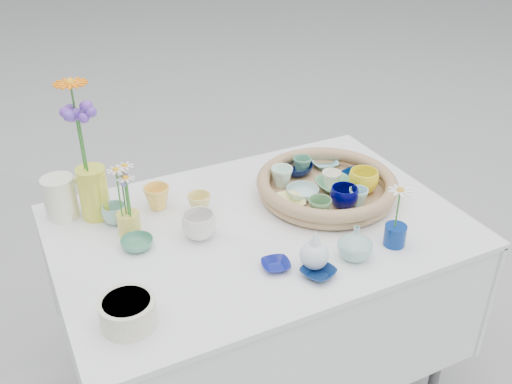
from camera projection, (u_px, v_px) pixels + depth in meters
name	position (u px, v px, depth m)	size (l,w,h in m)	color
wicker_tray	(326.00, 186.00, 1.92)	(0.47, 0.47, 0.08)	#846042
tray_ceramic_0	(297.00, 169.00, 2.04)	(0.12, 0.12, 0.04)	#06113B
tray_ceramic_1	(358.00, 177.00, 1.99)	(0.11, 0.11, 0.03)	#001238
tray_ceramic_2	(363.00, 181.00, 1.91)	(0.10, 0.10, 0.08)	yellow
tray_ceramic_3	(335.00, 185.00, 1.94)	(0.13, 0.13, 0.03)	#589D6D
tray_ceramic_4	(320.00, 209.00, 1.77)	(0.07, 0.07, 0.07)	#568553
tray_ceramic_5	(303.00, 193.00, 1.89)	(0.11, 0.11, 0.03)	#A5CAC3
tray_ceramic_6	(282.00, 177.00, 1.95)	(0.08, 0.08, 0.07)	silver
tray_ceramic_7	(331.00, 180.00, 1.94)	(0.07, 0.07, 0.06)	white
tray_ceramic_8	(325.00, 164.00, 2.08)	(0.10, 0.10, 0.02)	#7FC1D0
tray_ceramic_9	(344.00, 197.00, 1.83)	(0.09, 0.09, 0.07)	#000044
tray_ceramic_10	(287.00, 203.00, 1.84)	(0.11, 0.11, 0.03)	#E9ED82
tray_ceramic_11	(358.00, 197.00, 1.84)	(0.06, 0.06, 0.06)	#A6EDEA
tray_ceramic_12	(302.00, 165.00, 2.03)	(0.07, 0.07, 0.06)	#529373
loose_ceramic_0	(157.00, 197.00, 1.86)	(0.09, 0.09, 0.08)	#FFC753
loose_ceramic_1	(199.00, 204.00, 1.83)	(0.08, 0.08, 0.07)	#EBD474
loose_ceramic_2	(137.00, 244.00, 1.68)	(0.10, 0.10, 0.03)	#468769
loose_ceramic_3	(199.00, 226.00, 1.71)	(0.10, 0.10, 0.08)	silver
loose_ceramic_4	(276.00, 265.00, 1.60)	(0.08, 0.08, 0.02)	navy
loose_ceramic_5	(115.00, 214.00, 1.79)	(0.08, 0.08, 0.06)	#90C0B2
loose_ceramic_6	(318.00, 273.00, 1.57)	(0.09, 0.09, 0.02)	navy
fluted_bowl	(128.00, 312.00, 1.39)	(0.14, 0.14, 0.07)	beige
bud_vase_paleblue	(315.00, 249.00, 1.57)	(0.08, 0.08, 0.13)	silver
bud_vase_seafoam	(355.00, 242.00, 1.62)	(0.10, 0.10, 0.10)	#8DBFB4
bud_vase_cobalt	(395.00, 235.00, 1.68)	(0.07, 0.07, 0.07)	navy
single_daisy	(398.00, 209.00, 1.63)	(0.08, 0.08, 0.14)	white
tall_vase_yellow	(94.00, 193.00, 1.79)	(0.09, 0.09, 0.17)	#D0D335
gerbera	(78.00, 128.00, 1.68)	(0.11, 0.11, 0.29)	orange
hydrangea	(82.00, 141.00, 1.68)	(0.08, 0.08, 0.29)	purple
white_pitcher	(60.00, 197.00, 1.80)	(0.14, 0.10, 0.14)	silver
daisy_cup	(129.00, 224.00, 1.73)	(0.07, 0.07, 0.07)	gold
daisy_posy	(122.00, 191.00, 1.66)	(0.08, 0.08, 0.16)	silver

